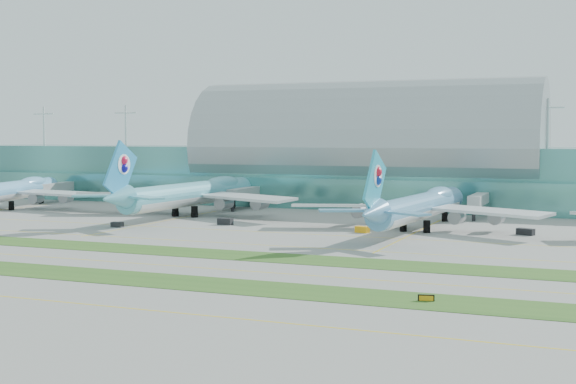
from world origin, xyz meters
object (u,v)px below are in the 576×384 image
at_px(airliner_c, 420,205).
at_px(terminal, 367,163).
at_px(airliner_a, 9,190).
at_px(taxiway_sign_east, 426,298).
at_px(airliner_b, 193,192).

bearing_deg(airliner_c, terminal, 120.53).
distance_m(airliner_a, airliner_c, 138.10).
relative_size(terminal, taxiway_sign_east, 142.80).
bearing_deg(airliner_a, airliner_b, -10.05).
distance_m(terminal, taxiway_sign_east, 166.82).
distance_m(terminal, airliner_b, 69.88).
bearing_deg(airliner_c, taxiway_sign_east, -72.50).
bearing_deg(taxiway_sign_east, airliner_c, 89.85).
relative_size(terminal, airliner_b, 4.11).
distance_m(airliner_a, airliner_b, 66.34).
height_order(terminal, taxiway_sign_east, terminal).
xyz_separation_m(airliner_c, taxiway_sign_east, (20.36, -86.36, -5.97)).
relative_size(airliner_b, airliner_c, 1.08).
distance_m(airliner_b, taxiway_sign_east, 134.47).
xyz_separation_m(airliner_b, airliner_c, (71.63, -11.49, -0.55)).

